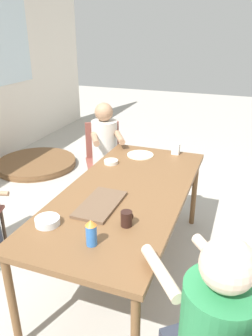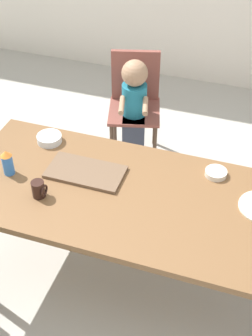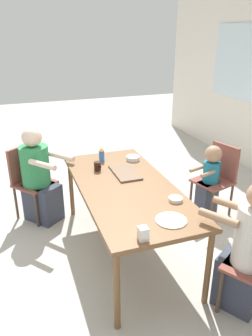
{
  "view_description": "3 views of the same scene",
  "coord_description": "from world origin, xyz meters",
  "px_view_note": "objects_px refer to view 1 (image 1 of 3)",
  "views": [
    {
      "loc": [
        -2.02,
        -0.76,
        1.86
      ],
      "look_at": [
        0.0,
        0.0,
        0.92
      ],
      "focal_mm": 35.0,
      "sensor_mm": 36.0,
      "label": 1
    },
    {
      "loc": [
        0.59,
        -1.75,
        2.49
      ],
      "look_at": [
        0.0,
        0.0,
        0.92
      ],
      "focal_mm": 50.0,
      "sensor_mm": 36.0,
      "label": 2
    },
    {
      "loc": [
        2.66,
        -0.94,
        2.12
      ],
      "look_at": [
        0.0,
        0.0,
        0.92
      ],
      "focal_mm": 35.0,
      "sensor_mm": 36.0,
      "label": 3
    }
  ],
  "objects_px": {
    "person_woman_green_shirt": "(105,159)",
    "folded_table_stack": "(36,163)",
    "coffee_mug": "(127,218)",
    "sippy_cup": "(91,232)",
    "bowl_cereal": "(111,162)",
    "chair_for_woman_green_shirt": "(104,154)",
    "milk_carton_small": "(176,149)",
    "bowl_white_shallow": "(47,221)"
  },
  "relations": [
    {
      "from": "chair_for_woman_green_shirt",
      "to": "person_woman_green_shirt",
      "type": "relative_size",
      "value": 0.77
    },
    {
      "from": "sippy_cup",
      "to": "bowl_cereal",
      "type": "xyz_separation_m",
      "value": [
        1.12,
        0.35,
        -0.06
      ]
    },
    {
      "from": "person_woman_green_shirt",
      "to": "coffee_mug",
      "type": "bearing_deg",
      "value": 87.08
    },
    {
      "from": "sippy_cup",
      "to": "bowl_white_shallow",
      "type": "bearing_deg",
      "value": 75.76
    },
    {
      "from": "bowl_cereal",
      "to": "sippy_cup",
      "type": "bearing_deg",
      "value": -162.38
    },
    {
      "from": "milk_carton_small",
      "to": "chair_for_woman_green_shirt",
      "type": "bearing_deg",
      "value": 71.99
    },
    {
      "from": "folded_table_stack",
      "to": "sippy_cup",
      "type": "bearing_deg",
      "value": -138.34
    },
    {
      "from": "person_woman_green_shirt",
      "to": "bowl_cereal",
      "type": "relative_size",
      "value": 9.18
    },
    {
      "from": "chair_for_woman_green_shirt",
      "to": "milk_carton_small",
      "type": "xyz_separation_m",
      "value": [
        -0.29,
        -0.89,
        0.27
      ]
    },
    {
      "from": "sippy_cup",
      "to": "milk_carton_small",
      "type": "distance_m",
      "value": 1.56
    },
    {
      "from": "milk_carton_small",
      "to": "bowl_cereal",
      "type": "bearing_deg",
      "value": 132.15
    },
    {
      "from": "person_woman_green_shirt",
      "to": "sippy_cup",
      "type": "distance_m",
      "value": 1.86
    },
    {
      "from": "coffee_mug",
      "to": "sippy_cup",
      "type": "xyz_separation_m",
      "value": [
        -0.25,
        0.12,
        0.03
      ]
    },
    {
      "from": "bowl_cereal",
      "to": "bowl_white_shallow",
      "type": "bearing_deg",
      "value": -179.32
    },
    {
      "from": "sippy_cup",
      "to": "bowl_white_shallow",
      "type": "xyz_separation_m",
      "value": [
        0.09,
        0.34,
        -0.06
      ]
    },
    {
      "from": "chair_for_woman_green_shirt",
      "to": "folded_table_stack",
      "type": "relative_size",
      "value": 0.77
    },
    {
      "from": "milk_carton_small",
      "to": "folded_table_stack",
      "type": "relative_size",
      "value": 0.09
    },
    {
      "from": "sippy_cup",
      "to": "bowl_white_shallow",
      "type": "distance_m",
      "value": 0.36
    },
    {
      "from": "bowl_cereal",
      "to": "folded_table_stack",
      "type": "distance_m",
      "value": 2.16
    },
    {
      "from": "milk_carton_small",
      "to": "bowl_white_shallow",
      "type": "bearing_deg",
      "value": 162.22
    },
    {
      "from": "sippy_cup",
      "to": "milk_carton_small",
      "type": "xyz_separation_m",
      "value": [
        1.55,
        -0.13,
        -0.03
      ]
    },
    {
      "from": "bowl_cereal",
      "to": "person_woman_green_shirt",
      "type": "bearing_deg",
      "value": 28.5
    },
    {
      "from": "chair_for_woman_green_shirt",
      "to": "sippy_cup",
      "type": "xyz_separation_m",
      "value": [
        -1.84,
        -0.76,
        0.3
      ]
    },
    {
      "from": "chair_for_woman_green_shirt",
      "to": "person_woman_green_shirt",
      "type": "xyz_separation_m",
      "value": [
        -0.14,
        -0.08,
        0.0
      ]
    },
    {
      "from": "sippy_cup",
      "to": "folded_table_stack",
      "type": "bearing_deg",
      "value": 41.66
    },
    {
      "from": "sippy_cup",
      "to": "bowl_cereal",
      "type": "distance_m",
      "value": 1.17
    },
    {
      "from": "coffee_mug",
      "to": "milk_carton_small",
      "type": "distance_m",
      "value": 1.31
    },
    {
      "from": "chair_for_woman_green_shirt",
      "to": "milk_carton_small",
      "type": "distance_m",
      "value": 0.97
    },
    {
      "from": "person_woman_green_shirt",
      "to": "milk_carton_small",
      "type": "distance_m",
      "value": 0.86
    },
    {
      "from": "person_woman_green_shirt",
      "to": "bowl_white_shallow",
      "type": "height_order",
      "value": "person_woman_green_shirt"
    },
    {
      "from": "coffee_mug",
      "to": "folded_table_stack",
      "type": "xyz_separation_m",
      "value": [
        2.03,
        2.14,
        -0.75
      ]
    },
    {
      "from": "chair_for_woman_green_shirt",
      "to": "coffee_mug",
      "type": "bearing_deg",
      "value": 87.35
    },
    {
      "from": "person_woman_green_shirt",
      "to": "coffee_mug",
      "type": "relative_size",
      "value": 11.65
    },
    {
      "from": "chair_for_woman_green_shirt",
      "to": "person_woman_green_shirt",
      "type": "height_order",
      "value": "person_woman_green_shirt"
    },
    {
      "from": "person_woman_green_shirt",
      "to": "folded_table_stack",
      "type": "xyz_separation_m",
      "value": [
        0.57,
        1.35,
        -0.48
      ]
    },
    {
      "from": "coffee_mug",
      "to": "folded_table_stack",
      "type": "bearing_deg",
      "value": 46.54
    },
    {
      "from": "sippy_cup",
      "to": "chair_for_woman_green_shirt",
      "type": "bearing_deg",
      "value": 22.36
    },
    {
      "from": "coffee_mug",
      "to": "sippy_cup",
      "type": "relative_size",
      "value": 0.61
    },
    {
      "from": "sippy_cup",
      "to": "bowl_white_shallow",
      "type": "height_order",
      "value": "sippy_cup"
    },
    {
      "from": "sippy_cup",
      "to": "folded_table_stack",
      "type": "xyz_separation_m",
      "value": [
        2.28,
        2.03,
        -0.78
      ]
    },
    {
      "from": "chair_for_woman_green_shirt",
      "to": "bowl_cereal",
      "type": "height_order",
      "value": "chair_for_woman_green_shirt"
    },
    {
      "from": "bowl_white_shallow",
      "to": "coffee_mug",
      "type": "bearing_deg",
      "value": -70.64
    }
  ]
}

